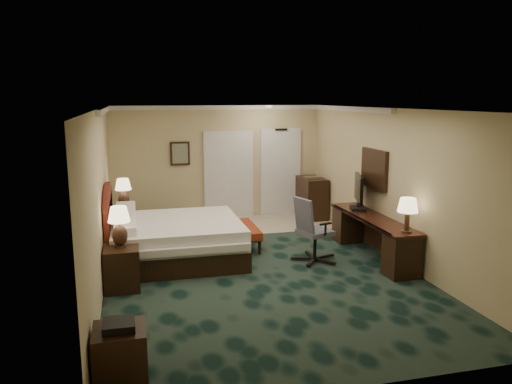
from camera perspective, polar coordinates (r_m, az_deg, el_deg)
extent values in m
cube|color=black|center=(8.68, 0.03, -8.64)|extent=(5.00, 7.50, 0.00)
cube|color=white|center=(8.19, 0.04, 9.47)|extent=(5.00, 7.50, 0.00)
cube|color=#CCBB8A|center=(11.96, -4.37, 3.36)|extent=(5.00, 0.00, 2.70)
cube|color=#CCBB8A|center=(4.89, 10.93, -7.73)|extent=(5.00, 0.00, 2.70)
cube|color=#CCBB8A|center=(8.10, -17.37, -0.65)|extent=(0.00, 7.50, 2.70)
cube|color=#CCBB8A|center=(9.26, 15.22, 0.84)|extent=(0.00, 7.50, 2.70)
cube|color=#BCB298|center=(11.59, 0.85, -3.62)|extent=(3.20, 1.70, 0.01)
cube|color=silver|center=(12.33, 2.80, 2.19)|extent=(1.02, 0.06, 2.18)
cube|color=silver|center=(12.01, -3.14, 1.96)|extent=(1.20, 0.06, 2.10)
cube|color=#50685E|center=(11.77, -8.68, 4.38)|extent=(0.45, 0.06, 0.55)
cube|color=white|center=(9.73, 13.36, 2.59)|extent=(0.05, 0.95, 0.75)
cube|color=silver|center=(9.11, -9.00, -5.47)|extent=(2.26, 2.09, 0.72)
cube|color=black|center=(7.95, -15.08, -8.40)|extent=(0.52, 0.60, 0.65)
cube|color=black|center=(10.72, -14.94, -3.49)|extent=(0.50, 0.57, 0.62)
cube|color=maroon|center=(9.79, -1.32, -5.08)|extent=(0.45, 1.26, 0.43)
cube|color=black|center=(5.55, -15.23, -17.52)|extent=(0.53, 0.53, 0.58)
cube|color=black|center=(9.39, 13.12, -5.04)|extent=(0.56, 2.59, 0.75)
cube|color=black|center=(9.80, 11.65, -0.03)|extent=(0.35, 0.85, 0.68)
cube|color=black|center=(12.14, 6.38, -0.66)|extent=(0.52, 0.94, 0.99)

